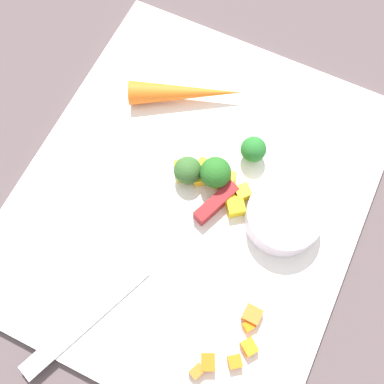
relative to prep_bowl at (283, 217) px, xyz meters
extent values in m
plane|color=#55474A|center=(-0.01, 0.11, -0.03)|extent=(4.00, 4.00, 0.00)
cube|color=white|center=(-0.01, 0.11, -0.02)|extent=(0.45, 0.39, 0.01)
cylinder|color=white|center=(0.00, 0.00, 0.00)|extent=(0.08, 0.08, 0.03)
cube|color=silver|center=(-0.19, 0.15, -0.01)|extent=(0.16, 0.08, 0.00)
cube|color=maroon|center=(-0.01, 0.08, -0.01)|extent=(0.06, 0.04, 0.02)
cone|color=orange|center=(0.10, 0.17, 0.00)|extent=(0.09, 0.14, 0.03)
cube|color=orange|center=(-0.14, -0.02, -0.01)|extent=(0.02, 0.02, 0.01)
cube|color=orange|center=(-0.11, -0.01, -0.01)|extent=(0.02, 0.02, 0.01)
cube|color=orange|center=(-0.18, 0.01, -0.01)|extent=(0.02, 0.02, 0.01)
cube|color=orange|center=(-0.16, -0.01, -0.01)|extent=(0.02, 0.02, 0.01)
cube|color=orange|center=(-0.12, -0.01, -0.01)|extent=(0.01, 0.01, 0.01)
cube|color=orange|center=(-0.19, 0.02, -0.01)|extent=(0.02, 0.02, 0.01)
cube|color=yellow|center=(0.01, 0.09, -0.01)|extent=(0.02, 0.01, 0.01)
cube|color=yellow|center=(0.00, 0.07, -0.01)|extent=(0.02, 0.02, 0.01)
cube|color=yellow|center=(0.02, 0.08, -0.01)|extent=(0.02, 0.02, 0.02)
cube|color=yellow|center=(0.00, 0.10, -0.01)|extent=(0.02, 0.02, 0.01)
cube|color=yellow|center=(0.01, 0.05, -0.01)|extent=(0.02, 0.02, 0.02)
cube|color=yellow|center=(-0.01, 0.05, -0.01)|extent=(0.03, 0.03, 0.02)
cube|color=yellow|center=(0.01, 0.13, -0.01)|extent=(0.03, 0.03, 0.02)
cube|color=yellow|center=(0.02, 0.10, -0.01)|extent=(0.02, 0.02, 0.02)
cylinder|color=#8EAD67|center=(0.06, 0.06, -0.01)|extent=(0.01, 0.01, 0.01)
sphere|color=#26722B|center=(0.06, 0.06, 0.00)|extent=(0.03, 0.03, 0.03)
cylinder|color=#86C46D|center=(0.01, 0.09, -0.01)|extent=(0.01, 0.01, 0.02)
sphere|color=#276922|center=(0.01, 0.09, 0.01)|extent=(0.04, 0.04, 0.04)
cylinder|color=#8AAF61|center=(0.00, 0.12, -0.01)|extent=(0.01, 0.01, 0.01)
sphere|color=#36632C|center=(0.00, 0.12, 0.00)|extent=(0.03, 0.03, 0.03)
camera|label=1|loc=(-0.19, 0.02, 0.52)|focal=45.13mm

